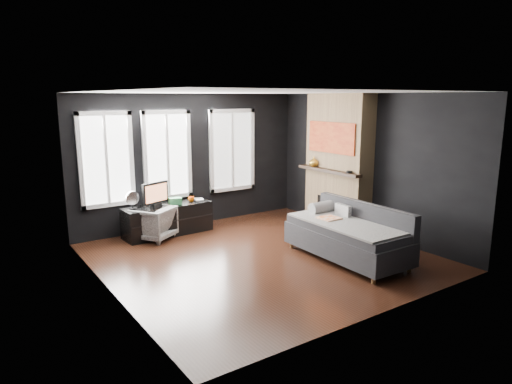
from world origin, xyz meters
TOP-DOWN VIEW (x-y plane):
  - floor at (0.00, 0.00)m, footprint 5.00×5.00m
  - ceiling at (0.00, 0.00)m, footprint 5.00×5.00m
  - wall_back at (0.00, 2.50)m, footprint 5.00×0.02m
  - wall_left at (-2.50, 0.00)m, footprint 0.02×5.00m
  - wall_right at (2.50, 0.00)m, footprint 0.02×5.00m
  - windows at (-0.45, 2.46)m, footprint 4.00×0.16m
  - fireplace at (2.30, 0.60)m, footprint 0.70×1.62m
  - sofa at (1.10, -0.87)m, footprint 1.10×2.14m
  - stripe_pillow at (1.34, -0.53)m, footprint 0.09×0.34m
  - armchair at (-1.10, 1.95)m, footprint 0.91×0.90m
  - media_console at (-0.75, 2.10)m, footprint 1.74×0.62m
  - monitor at (-1.00, 2.05)m, footprint 0.61×0.33m
  - desk_fan at (-1.43, 2.09)m, footprint 0.28×0.28m
  - mug at (-0.24, 2.09)m, footprint 0.15×0.14m
  - book at (-0.11, 2.18)m, footprint 0.16×0.06m
  - storage_box at (-0.61, 2.04)m, footprint 0.26×0.20m
  - mantel_vase at (2.05, 1.05)m, footprint 0.22×0.23m
  - mantel_clock at (2.05, 0.05)m, footprint 0.12×0.12m

SIDE VIEW (x-z plane):
  - floor at x=0.00m, z-range 0.00..0.00m
  - media_console at x=-0.75m, z-range 0.00..0.59m
  - armchair at x=-1.10m, z-range 0.00..0.69m
  - sofa at x=1.10m, z-range 0.00..0.91m
  - mug at x=-0.24m, z-range 0.59..0.71m
  - storage_box at x=-0.61m, z-range 0.59..0.72m
  - stripe_pillow at x=1.34m, z-range 0.49..0.83m
  - book at x=-0.11m, z-range 0.59..0.81m
  - desk_fan at x=-1.43m, z-range 0.59..0.95m
  - monitor at x=-1.00m, z-range 0.59..1.13m
  - mantel_clock at x=2.05m, z-range 1.23..1.27m
  - mantel_vase at x=2.05m, z-range 1.23..1.42m
  - wall_back at x=0.00m, z-range 0.00..2.70m
  - wall_left at x=-2.50m, z-range 0.00..2.70m
  - wall_right at x=2.50m, z-range 0.00..2.70m
  - fireplace at x=2.30m, z-range 0.00..2.70m
  - windows at x=-0.45m, z-range 1.50..3.26m
  - ceiling at x=0.00m, z-range 2.70..2.70m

